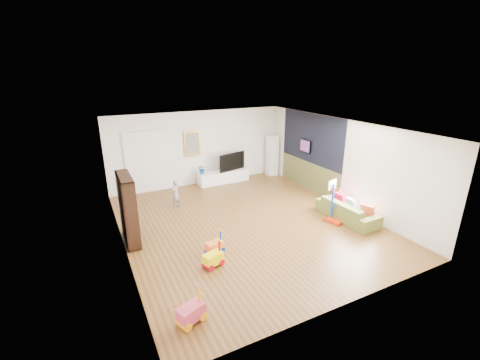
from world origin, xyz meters
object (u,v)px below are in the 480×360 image
basketball_hoop (337,202)px  bookshelf (128,209)px  sofa (347,210)px  media_console (223,177)px

basketball_hoop → bookshelf: bearing=149.1°
bookshelf → sofa: 5.95m
sofa → basketball_hoop: (-0.41, 0.03, 0.33)m
sofa → media_console: bearing=20.4°
media_console → sofa: size_ratio=1.05×
sofa → bookshelf: bearing=73.1°
media_console → sofa: sofa is taller
basketball_hoop → sofa: bearing=-19.3°
media_console → sofa: bearing=-69.3°
media_console → bookshelf: 4.93m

